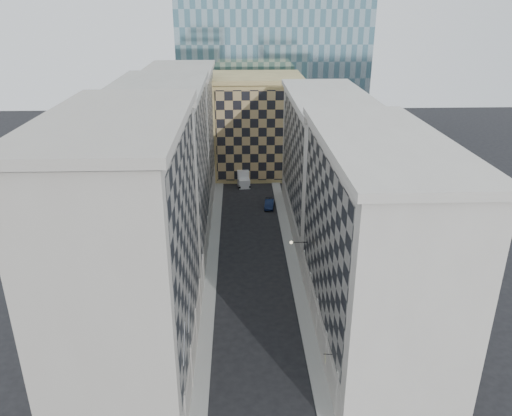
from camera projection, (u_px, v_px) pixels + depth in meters
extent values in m
cube|color=gray|center=(212.00, 265.00, 64.08)|extent=(1.50, 100.00, 0.15)
cube|color=gray|center=(293.00, 264.00, 64.45)|extent=(1.50, 100.00, 0.15)
cube|color=#A79F96|center=(129.00, 258.00, 41.96)|extent=(10.00, 22.00, 23.00)
cube|color=gray|center=(186.00, 241.00, 41.55)|extent=(0.25, 19.36, 18.00)
cube|color=#A79F96|center=(192.00, 352.00, 45.94)|extent=(0.45, 21.12, 3.20)
cube|color=#A79F96|center=(113.00, 119.00, 37.40)|extent=(10.80, 22.80, 0.70)
cylinder|color=#A79F96|center=(181.00, 416.00, 38.10)|extent=(0.90, 0.90, 4.40)
cylinder|color=#A79F96|center=(187.00, 367.00, 43.17)|extent=(0.90, 0.90, 4.40)
cylinder|color=#A79F96|center=(192.00, 329.00, 48.24)|extent=(0.90, 0.90, 4.40)
cylinder|color=#A79F96|center=(197.00, 297.00, 53.31)|extent=(0.90, 0.90, 4.40)
cube|color=gray|center=(164.00, 178.00, 62.45)|extent=(10.00, 22.00, 22.00)
cube|color=gray|center=(203.00, 166.00, 62.04)|extent=(0.25, 19.36, 17.00)
cube|color=gray|center=(205.00, 244.00, 66.23)|extent=(0.45, 21.12, 3.20)
cube|color=gray|center=(157.00, 86.00, 58.08)|extent=(10.80, 22.80, 0.70)
cylinder|color=gray|center=(200.00, 272.00, 58.39)|extent=(0.90, 0.90, 4.40)
cylinder|color=gray|center=(203.00, 250.00, 63.46)|extent=(0.90, 0.90, 4.40)
cylinder|color=gray|center=(205.00, 231.00, 68.53)|extent=(0.90, 0.90, 4.40)
cylinder|color=gray|center=(207.00, 216.00, 73.60)|extent=(0.90, 0.90, 4.40)
cube|color=#A79F96|center=(182.00, 137.00, 82.93)|extent=(10.00, 22.00, 21.00)
cube|color=gray|center=(211.00, 128.00, 82.52)|extent=(0.25, 19.36, 16.00)
cube|color=#A79F96|center=(213.00, 187.00, 86.52)|extent=(0.45, 21.12, 3.20)
cube|color=#A79F96|center=(178.00, 70.00, 78.75)|extent=(10.80, 22.80, 0.70)
cylinder|color=#A79F96|center=(209.00, 202.00, 78.68)|extent=(0.90, 0.90, 4.40)
cylinder|color=#A79F96|center=(211.00, 189.00, 83.75)|extent=(0.90, 0.90, 4.40)
cylinder|color=#A79F96|center=(212.00, 179.00, 88.82)|extent=(0.90, 0.90, 4.40)
cylinder|color=#A79F96|center=(214.00, 169.00, 93.89)|extent=(0.90, 0.90, 4.40)
cube|color=#B9B3AA|center=(374.00, 248.00, 46.99)|extent=(10.00, 26.00, 20.00)
cube|color=gray|center=(323.00, 234.00, 46.24)|extent=(0.25, 22.88, 15.00)
cube|color=#B9B3AA|center=(319.00, 323.00, 50.06)|extent=(0.45, 24.96, 3.20)
cube|color=#B9B3AA|center=(385.00, 141.00, 43.00)|extent=(10.80, 26.80, 0.70)
cylinder|color=#B9B3AA|center=(341.00, 394.00, 40.24)|extent=(0.90, 0.90, 4.40)
cylinder|color=#B9B3AA|center=(330.00, 352.00, 45.04)|extent=(0.90, 0.90, 4.40)
cylinder|color=#B9B3AA|center=(321.00, 318.00, 49.83)|extent=(0.90, 0.90, 4.40)
cylinder|color=#B9B3AA|center=(313.00, 290.00, 54.63)|extent=(0.90, 0.90, 4.40)
cylinder|color=#B9B3AA|center=(307.00, 267.00, 59.42)|extent=(0.90, 0.90, 4.40)
cube|color=#B9B3AA|center=(326.00, 165.00, 72.08)|extent=(10.00, 28.00, 19.00)
cube|color=gray|center=(293.00, 156.00, 71.34)|extent=(0.25, 24.64, 14.00)
cube|color=#B9B3AA|center=(291.00, 216.00, 74.96)|extent=(0.45, 26.88, 3.20)
cube|color=#B9B3AA|center=(330.00, 97.00, 68.29)|extent=(10.80, 28.80, 0.70)
cube|color=tan|center=(257.00, 127.00, 95.94)|extent=(16.00, 14.00, 18.00)
cube|color=tan|center=(258.00, 136.00, 89.39)|extent=(15.20, 0.25, 16.50)
cube|color=tan|center=(257.00, 77.00, 92.32)|extent=(16.80, 14.80, 0.80)
cube|color=#2E2924|center=(245.00, 89.00, 106.86)|extent=(6.00, 6.00, 28.00)
cube|color=#2E2924|center=(244.00, 16.00, 101.20)|extent=(7.00, 7.00, 1.40)
cylinder|color=gray|center=(184.00, 344.00, 37.03)|extent=(0.10, 2.33, 2.33)
cylinder|color=gray|center=(189.00, 313.00, 40.72)|extent=(0.10, 2.33, 2.33)
cylinder|color=black|center=(299.00, 242.00, 56.55)|extent=(1.80, 0.08, 0.08)
sphere|color=#FFE5B2|center=(291.00, 242.00, 56.52)|extent=(0.36, 0.36, 0.36)
cube|color=silver|center=(244.00, 183.00, 90.73)|extent=(2.20, 2.36, 1.62)
cube|color=silver|center=(242.00, 176.00, 92.63)|extent=(2.41, 3.44, 2.78)
cylinder|color=black|center=(240.00, 187.00, 90.11)|extent=(0.36, 0.83, 0.81)
cylinder|color=black|center=(250.00, 186.00, 90.35)|extent=(0.36, 0.83, 0.81)
cylinder|color=black|center=(237.00, 179.00, 93.88)|extent=(0.36, 0.83, 0.81)
cylinder|color=black|center=(247.00, 179.00, 94.12)|extent=(0.36, 0.83, 0.81)
imported|color=#0F1A37|center=(269.00, 204.00, 81.96)|extent=(1.93, 4.27, 1.36)
cylinder|color=black|center=(328.00, 354.00, 41.75)|extent=(0.75, 0.15, 0.06)
cube|color=beige|center=(325.00, 358.00, 41.88)|extent=(0.13, 0.66, 0.65)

